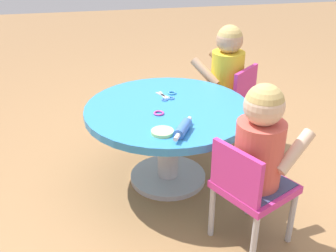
{
  "coord_description": "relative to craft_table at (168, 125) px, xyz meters",
  "views": [
    {
      "loc": [
        -1.96,
        0.39,
        1.38
      ],
      "look_at": [
        0.0,
        0.0,
        0.35
      ],
      "focal_mm": 43.57,
      "sensor_mm": 36.0,
      "label": 1
    }
  ],
  "objects": [
    {
      "name": "seated_child_left",
      "position": [
        -0.56,
        -0.29,
        0.17
      ],
      "size": [
        0.4,
        0.43,
        0.51
      ],
      "color": "#3F4772",
      "rests_on": "ground"
    },
    {
      "name": "child_chair_left",
      "position": [
        -0.58,
        -0.25,
        -0.05
      ],
      "size": [
        0.4,
        0.4,
        0.54
      ],
      "color": "#B7B7BC",
      "rests_on": "ground"
    },
    {
      "name": "child_chair_right",
      "position": [
        0.39,
        -0.5,
        -0.05
      ],
      "size": [
        0.42,
        0.42,
        0.54
      ],
      "color": "#B7B7BC",
      "rests_on": "ground"
    },
    {
      "name": "craft_scissors",
      "position": [
        0.12,
        -0.01,
        0.11
      ],
      "size": [
        0.14,
        0.1,
        0.01
      ],
      "color": "silver",
      "rests_on": "craft_table"
    },
    {
      "name": "rolling_pin",
      "position": [
        -0.31,
        -0.01,
        0.13
      ],
      "size": [
        0.21,
        0.14,
        0.05
      ],
      "color": "#3F72CC",
      "rests_on": "craft_table"
    },
    {
      "name": "cookie_cutter_0",
      "position": [
        0.18,
        -0.06,
        0.11
      ],
      "size": [
        0.05,
        0.05,
        0.01
      ],
      "primitive_type": "torus",
      "color": "#3F99D8",
      "rests_on": "craft_table"
    },
    {
      "name": "craft_table",
      "position": [
        0.0,
        0.0,
        0.0
      ],
      "size": [
        0.9,
        0.9,
        0.47
      ],
      "color": "silver",
      "rests_on": "ground"
    },
    {
      "name": "cookie_cutter_1",
      "position": [
        -0.08,
        0.06,
        0.11
      ],
      "size": [
        0.06,
        0.06,
        0.01
      ],
      "primitive_type": "torus",
      "color": "#D83FA5",
      "rests_on": "craft_table"
    },
    {
      "name": "ground_plane",
      "position": [
        0.0,
        0.0,
        -0.36
      ],
      "size": [
        10.0,
        10.0,
        0.0
      ],
      "primitive_type": "plane",
      "color": "#9E7247"
    },
    {
      "name": "seated_child_right",
      "position": [
        0.42,
        -0.47,
        0.17
      ],
      "size": [
        0.44,
        0.43,
        0.51
      ],
      "color": "#3F4772",
      "rests_on": "ground"
    },
    {
      "name": "playdough_blob_0",
      "position": [
        -0.29,
        0.09,
        0.12
      ],
      "size": [
        0.11,
        0.11,
        0.02
      ],
      "primitive_type": "cylinder",
      "color": "#B2E58C",
      "rests_on": "craft_table"
    }
  ]
}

